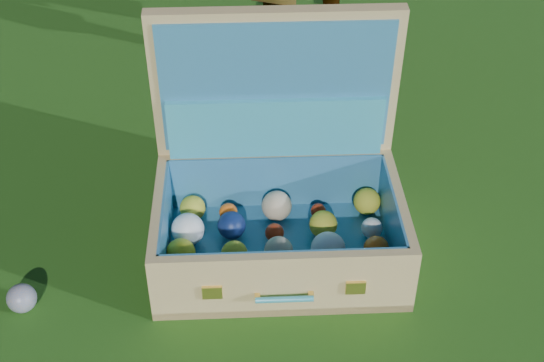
{
  "coord_description": "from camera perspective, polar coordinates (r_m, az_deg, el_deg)",
  "views": [
    {
      "loc": [
        -0.18,
        -1.52,
        1.38
      ],
      "look_at": [
        0.16,
        -0.01,
        0.19
      ],
      "focal_mm": 50.0,
      "sensor_mm": 36.0,
      "label": 1
    }
  ],
  "objects": [
    {
      "name": "ground",
      "position": [
        2.06,
        -4.37,
        -4.65
      ],
      "size": [
        60.0,
        60.0,
        0.0
      ],
      "primitive_type": "plane",
      "color": "#215114",
      "rests_on": "ground"
    },
    {
      "name": "suitcase",
      "position": [
        1.95,
        0.41,
        -0.65
      ],
      "size": [
        0.7,
        0.56,
        0.61
      ],
      "rotation": [
        0.0,
        0.0,
        -0.18
      ],
      "color": "tan",
      "rests_on": "ground"
    },
    {
      "name": "stray_ball",
      "position": [
        1.95,
        -18.33,
        -8.38
      ],
      "size": [
        0.07,
        0.07,
        0.07
      ],
      "primitive_type": "sphere",
      "color": "#3E60A2",
      "rests_on": "ground"
    }
  ]
}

